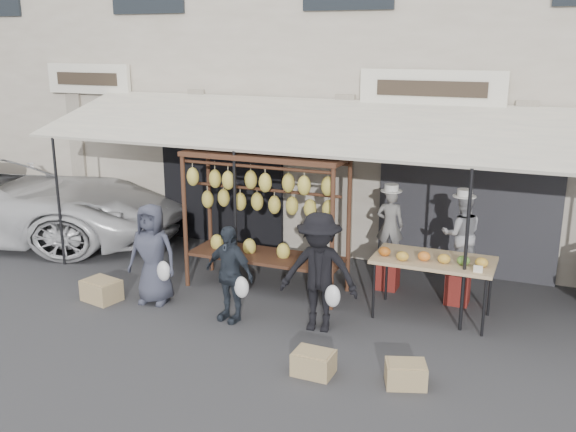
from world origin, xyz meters
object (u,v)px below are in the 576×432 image
at_px(customer_left, 152,254).
at_px(crate_near_b, 406,374).
at_px(vendor_left, 390,225).
at_px(vendor_right, 462,234).
at_px(crate_far, 102,290).
at_px(produce_table, 434,261).
at_px(customer_mid, 229,273).
at_px(customer_right, 319,272).
at_px(crate_near_a, 314,363).
at_px(banana_rack, 264,196).

distance_m(customer_left, crate_near_b, 4.30).
distance_m(vendor_left, customer_left, 3.74).
distance_m(vendor_right, crate_far, 5.58).
bearing_deg(crate_near_b, produce_table, 92.64).
bearing_deg(crate_far, customer_mid, 3.98).
xyz_separation_m(customer_right, crate_near_a, (0.38, -1.20, -0.70)).
relative_size(vendor_right, customer_left, 0.79).
distance_m(vendor_right, customer_right, 2.38).
bearing_deg(customer_mid, crate_far, -163.98).
bearing_deg(crate_far, vendor_right, 21.77).
xyz_separation_m(vendor_left, crate_near_a, (-0.13, -3.07, -0.92)).
bearing_deg(customer_left, customer_right, -6.51).
height_order(vendor_right, customer_left, vendor_right).
bearing_deg(produce_table, vendor_right, 68.72).
bearing_deg(customer_mid, customer_left, -173.25).
height_order(vendor_right, customer_mid, vendor_right).
xyz_separation_m(customer_left, crate_near_b, (4.14, -0.96, -0.64)).
distance_m(crate_near_a, crate_far, 3.94).
height_order(vendor_left, crate_near_a, vendor_left).
height_order(banana_rack, customer_left, banana_rack).
relative_size(customer_mid, customer_right, 0.84).
xyz_separation_m(banana_rack, produce_table, (2.69, -0.07, -0.70)).
xyz_separation_m(produce_table, vendor_left, (-0.87, 0.88, 0.20)).
distance_m(customer_left, customer_mid, 1.39).
distance_m(customer_mid, crate_near_b, 2.94).
height_order(customer_left, crate_near_b, customer_left).
height_order(banana_rack, vendor_right, banana_rack).
bearing_deg(crate_near_a, crate_far, 167.47).
height_order(vendor_left, vendor_right, vendor_right).
xyz_separation_m(produce_table, crate_near_b, (0.09, -2.02, -0.73)).
distance_m(produce_table, crate_near_a, 2.52).
bearing_deg(crate_near_b, customer_left, 166.94).
bearing_deg(customer_right, produce_table, 29.06).
xyz_separation_m(crate_near_a, crate_near_b, (1.09, 0.17, -0.00)).
height_order(vendor_right, customer_right, vendor_right).
bearing_deg(customer_mid, banana_rack, 102.97).
height_order(customer_left, customer_mid, customer_left).
bearing_deg(crate_near_a, customer_mid, 148.99).
relative_size(produce_table, customer_right, 1.01).
bearing_deg(customer_left, crate_far, -168.42).
bearing_deg(customer_right, crate_near_b, -41.76).
distance_m(banana_rack, crate_near_a, 3.16).
bearing_deg(customer_right, crate_far, 178.78).
xyz_separation_m(crate_near_b, crate_far, (-4.93, 0.68, 0.02)).
distance_m(customer_right, crate_near_a, 1.44).
bearing_deg(produce_table, customer_left, -165.32).
bearing_deg(crate_far, customer_right, 5.65).
bearing_deg(crate_far, customer_left, 19.45).
height_order(customer_mid, crate_near_a, customer_mid).
bearing_deg(vendor_right, crate_near_a, 48.99).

